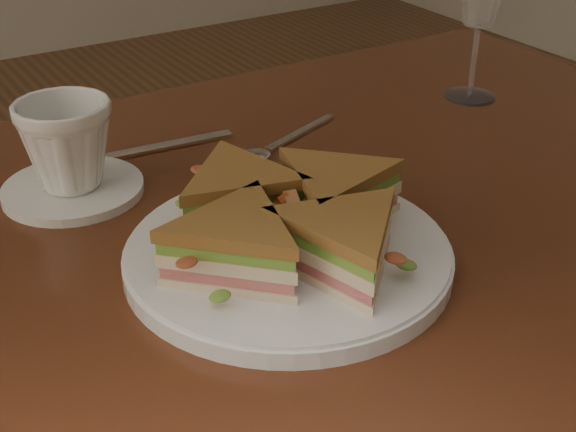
{
  "coord_description": "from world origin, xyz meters",
  "views": [
    {
      "loc": [
        -0.38,
        -0.6,
        1.15
      ],
      "look_at": [
        -0.06,
        -0.07,
        0.8
      ],
      "focal_mm": 50.0,
      "sensor_mm": 36.0,
      "label": 1
    }
  ],
  "objects_px": {
    "sandwich_wedges": "(288,221)",
    "spoon": "(264,151)",
    "saucer": "(73,189)",
    "table": "(299,293)",
    "plate": "(288,256)",
    "knife": "(140,151)",
    "coffee_cup": "(67,145)"
  },
  "relations": [
    {
      "from": "sandwich_wedges",
      "to": "spoon",
      "type": "bearing_deg",
      "value": 65.07
    },
    {
      "from": "saucer",
      "to": "table",
      "type": "bearing_deg",
      "value": -41.92
    },
    {
      "from": "spoon",
      "to": "saucer",
      "type": "relative_size",
      "value": 1.18
    },
    {
      "from": "plate",
      "to": "saucer",
      "type": "xyz_separation_m",
      "value": [
        -0.12,
        0.24,
        -0.0
      ]
    },
    {
      "from": "knife",
      "to": "coffee_cup",
      "type": "bearing_deg",
      "value": -145.18
    },
    {
      "from": "sandwich_wedges",
      "to": "saucer",
      "type": "relative_size",
      "value": 1.96
    },
    {
      "from": "table",
      "to": "sandwich_wedges",
      "type": "relative_size",
      "value": 4.12
    },
    {
      "from": "table",
      "to": "coffee_cup",
      "type": "relative_size",
      "value": 11.99
    },
    {
      "from": "plate",
      "to": "sandwich_wedges",
      "type": "height_order",
      "value": "sandwich_wedges"
    },
    {
      "from": "spoon",
      "to": "sandwich_wedges",
      "type": "bearing_deg",
      "value": -135.81
    },
    {
      "from": "table",
      "to": "saucer",
      "type": "height_order",
      "value": "saucer"
    },
    {
      "from": "saucer",
      "to": "coffee_cup",
      "type": "xyz_separation_m",
      "value": [
        0.0,
        0.0,
        0.05
      ]
    },
    {
      "from": "table",
      "to": "plate",
      "type": "xyz_separation_m",
      "value": [
        -0.06,
        -0.07,
        0.11
      ]
    },
    {
      "from": "saucer",
      "to": "sandwich_wedges",
      "type": "bearing_deg",
      "value": -62.78
    },
    {
      "from": "table",
      "to": "plate",
      "type": "distance_m",
      "value": 0.14
    },
    {
      "from": "knife",
      "to": "coffee_cup",
      "type": "height_order",
      "value": "coffee_cup"
    },
    {
      "from": "plate",
      "to": "spoon",
      "type": "bearing_deg",
      "value": 65.07
    },
    {
      "from": "spoon",
      "to": "coffee_cup",
      "type": "xyz_separation_m",
      "value": [
        -0.22,
        0.02,
        0.05
      ]
    },
    {
      "from": "spoon",
      "to": "coffee_cup",
      "type": "bearing_deg",
      "value": 153.64
    },
    {
      "from": "table",
      "to": "sandwich_wedges",
      "type": "distance_m",
      "value": 0.17
    },
    {
      "from": "plate",
      "to": "coffee_cup",
      "type": "distance_m",
      "value": 0.27
    },
    {
      "from": "plate",
      "to": "saucer",
      "type": "relative_size",
      "value": 2.01
    },
    {
      "from": "saucer",
      "to": "knife",
      "type": "bearing_deg",
      "value": 29.87
    },
    {
      "from": "table",
      "to": "spoon",
      "type": "distance_m",
      "value": 0.18
    },
    {
      "from": "table",
      "to": "spoon",
      "type": "height_order",
      "value": "spoon"
    },
    {
      "from": "sandwich_wedges",
      "to": "plate",
      "type": "bearing_deg",
      "value": -90.0
    },
    {
      "from": "sandwich_wedges",
      "to": "knife",
      "type": "xyz_separation_m",
      "value": [
        -0.02,
        0.29,
        -0.04
      ]
    },
    {
      "from": "spoon",
      "to": "coffee_cup",
      "type": "distance_m",
      "value": 0.23
    },
    {
      "from": "table",
      "to": "sandwich_wedges",
      "type": "xyz_separation_m",
      "value": [
        -0.06,
        -0.07,
        0.14
      ]
    },
    {
      "from": "plate",
      "to": "spoon",
      "type": "height_order",
      "value": "plate"
    },
    {
      "from": "plate",
      "to": "knife",
      "type": "xyz_separation_m",
      "value": [
        -0.02,
        0.29,
        -0.01
      ]
    },
    {
      "from": "table",
      "to": "coffee_cup",
      "type": "distance_m",
      "value": 0.29
    }
  ]
}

